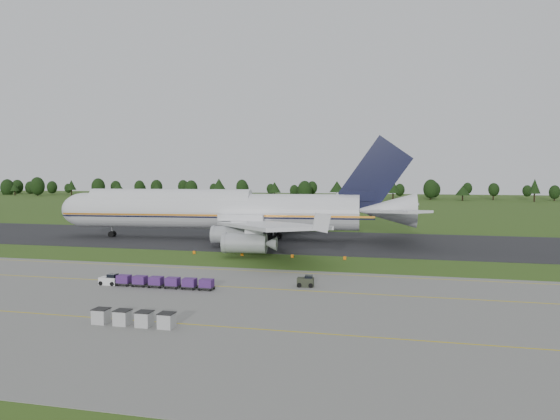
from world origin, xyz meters
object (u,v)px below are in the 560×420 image
(utility_cart, at_px, (305,282))
(edge_markers, at_px, (267,255))
(uld_row, at_px, (133,318))
(aircraft, at_px, (224,210))
(baggage_train, at_px, (154,281))

(utility_cart, height_order, edge_markers, utility_cart)
(utility_cart, height_order, uld_row, uld_row)
(aircraft, relative_size, utility_cart, 36.42)
(uld_row, bearing_deg, utility_cart, 59.42)
(edge_markers, bearing_deg, aircraft, 125.60)
(aircraft, height_order, utility_cart, aircraft)
(baggage_train, relative_size, edge_markers, 0.57)
(aircraft, bearing_deg, edge_markers, -54.40)
(aircraft, height_order, uld_row, aircraft)
(utility_cart, bearing_deg, baggage_train, -165.40)
(aircraft, xyz_separation_m, utility_cart, (28.15, -46.80, -6.03))
(uld_row, bearing_deg, aircraft, 102.25)
(uld_row, bearing_deg, edge_markers, 88.29)
(baggage_train, relative_size, uld_row, 1.87)
(edge_markers, bearing_deg, utility_cart, -63.79)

